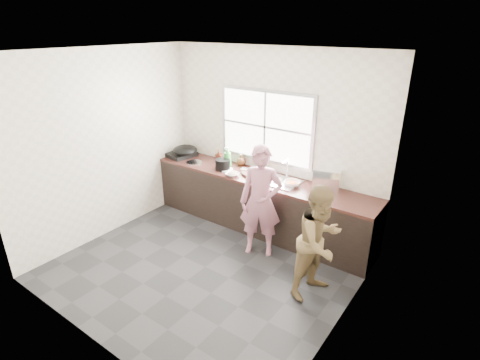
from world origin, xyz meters
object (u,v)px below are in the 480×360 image
Objects in this scene: plate_food at (226,169)px; bottle_brown_tall at (219,157)px; cutting_board at (253,173)px; burner at (180,154)px; pot_lid_right at (224,161)px; person_side at (320,242)px; woman at (261,205)px; pot_lid_left at (194,162)px; black_pot at (223,164)px; bowl_crabs at (292,184)px; bowl_held at (278,180)px; bottle_brown_short at (241,160)px; bowl_mince at (232,174)px; dish_rack at (328,178)px; bottle_green at (228,157)px; wok at (185,150)px; glass_jar at (218,164)px.

bottle_brown_tall reaches higher than plate_food.
burner reaches higher than cutting_board.
burner is 1.60× the size of pot_lid_right.
woman is at bearing 87.46° from person_side.
black_pot is at bearing 3.69° from pot_lid_left.
bowl_held is (-0.24, 0.00, -0.00)m from bowl_crabs.
cutting_board is at bearing 8.16° from pot_lid_left.
person_side is at bearing -30.32° from bottle_brown_short.
bowl_mince is 0.53× the size of dish_rack.
cutting_board is 0.99× the size of dish_rack.
bottle_brown_tall reaches higher than pot_lid_left.
dish_rack is 1.41× the size of pot_lid_left.
black_pot reaches higher than plate_food.
woman is 4.34× the size of bottle_green.
burner is (-2.20, 0.03, 0.00)m from bowl_crabs.
bottle_green reaches higher than cutting_board.
bowl_held is 1.52m from pot_lid_left.
bottle_brown_tall is at bearing 14.64° from wok.
cutting_board is at bearing -15.07° from pot_lid_right.
wok reaches higher than black_pot.
bottle_brown_tall is 0.76× the size of pot_lid_left.
bowl_held is at bearing -11.80° from pot_lid_right.
cutting_board is (-1.52, 0.91, 0.19)m from person_side.
bowl_held is 0.42× the size of wok.
cutting_board is 0.64m from glass_jar.
bottle_green is at bearing 89.58° from black_pot.
bottle_green is (0.00, 0.12, 0.08)m from black_pot.
woman is at bearing -83.40° from bowl_held.
person_side is 5.24× the size of pot_lid_left.
woman is 8.37× the size of bowl_held.
pot_lid_right is (-0.23, 0.19, -0.16)m from bottle_green.
person_side is at bearing -45.78° from bowl_crabs.
black_pot is at bearing -169.50° from plate_food.
bowl_mince is at bearing -31.37° from plate_food.
bottle_green is at bearing 80.85° from person_side.
wok reaches higher than pot_lid_left.
cutting_board is 1.97× the size of bowl_crabs.
bottle_green is 0.61m from pot_lid_left.
black_pot is at bearing 178.58° from dish_rack.
black_pot reaches higher than pot_lid_left.
person_side is 5.90× the size of black_pot.
dish_rack is (1.55, 0.30, 0.13)m from plate_food.
bottle_brown_tall is at bearing 9.95° from burner.
burner is at bearing 175.91° from plate_food.
woman is 6.61× the size of plate_food.
woman is at bearing -25.08° from bowl_mince.
bowl_crabs is at bearing -13.36° from bottle_brown_short.
bottle_green is (-0.28, 0.25, 0.14)m from bowl_mince.
woman is 8.40× the size of bottle_brown_short.
pot_lid_left is (-2.59, 0.76, 0.18)m from person_side.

